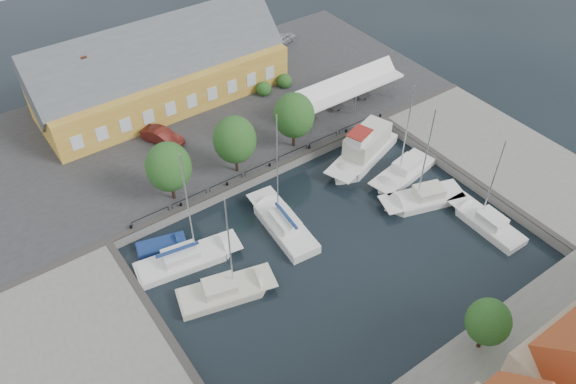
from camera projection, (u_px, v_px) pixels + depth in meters
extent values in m
plane|color=black|center=(326.00, 241.00, 50.62)|extent=(140.00, 140.00, 0.00)
cube|color=#2D2D30|center=(202.00, 117.00, 64.11)|extent=(56.00, 26.00, 1.00)
cube|color=slate|center=(504.00, 159.00, 58.48)|extent=(12.00, 24.00, 1.00)
cube|color=#383533|center=(263.00, 172.00, 56.10)|extent=(56.00, 0.60, 0.12)
cube|color=#383533|center=(172.00, 341.00, 41.74)|extent=(0.60, 24.00, 0.12)
cube|color=#383533|center=(468.00, 175.00, 55.67)|extent=(0.60, 24.00, 0.12)
cylinder|color=black|center=(131.00, 227.00, 50.21)|extent=(0.24, 0.24, 0.40)
cylinder|color=black|center=(181.00, 205.00, 52.34)|extent=(0.24, 0.24, 0.40)
cylinder|color=black|center=(227.00, 184.00, 54.48)|extent=(0.24, 0.24, 0.40)
cylinder|color=black|center=(270.00, 165.00, 56.61)|extent=(0.24, 0.24, 0.40)
cylinder|color=black|center=(309.00, 148.00, 58.75)|extent=(0.24, 0.24, 0.40)
cylinder|color=black|center=(346.00, 131.00, 60.89)|extent=(0.24, 0.24, 0.40)
cylinder|color=black|center=(380.00, 116.00, 63.02)|extent=(0.24, 0.24, 0.40)
cube|color=#BF832E|center=(163.00, 82.00, 64.41)|extent=(28.00, 10.00, 4.50)
cube|color=#474C51|center=(158.00, 55.00, 62.05)|extent=(28.56, 7.60, 7.60)
cube|color=#BF832E|center=(61.00, 90.00, 64.08)|extent=(6.00, 6.00, 3.50)
cube|color=brown|center=(84.00, 61.00, 57.38)|extent=(0.60, 0.60, 1.20)
cube|color=white|center=(346.00, 87.00, 62.82)|extent=(14.00, 4.00, 0.25)
cylinder|color=silver|center=(313.00, 123.00, 60.09)|extent=(0.10, 0.10, 2.70)
cylinder|color=silver|center=(293.00, 107.00, 62.25)|extent=(0.10, 0.10, 2.70)
cylinder|color=silver|center=(355.00, 104.00, 62.65)|extent=(0.10, 0.10, 2.70)
cylinder|color=silver|center=(335.00, 90.00, 64.82)|extent=(0.10, 0.10, 2.70)
cylinder|color=silver|center=(395.00, 88.00, 65.22)|extent=(0.10, 0.10, 2.70)
cylinder|color=silver|center=(374.00, 75.00, 67.38)|extent=(0.10, 0.10, 2.70)
cylinder|color=black|center=(173.00, 190.00, 52.61)|extent=(0.30, 0.30, 2.10)
ellipsoid|color=#224D1B|center=(169.00, 167.00, 50.70)|extent=(4.20, 4.20, 4.83)
cylinder|color=black|center=(237.00, 163.00, 55.60)|extent=(0.30, 0.30, 2.10)
ellipsoid|color=#224D1B|center=(235.00, 140.00, 53.69)|extent=(4.20, 4.20, 4.83)
cylinder|color=black|center=(294.00, 138.00, 58.59)|extent=(0.30, 0.30, 2.10)
ellipsoid|color=#224D1B|center=(294.00, 115.00, 56.68)|extent=(4.20, 4.20, 4.83)
imported|color=#B9BDC2|center=(283.00, 38.00, 75.55)|extent=(4.37, 2.77, 1.39)
imported|color=#581814|center=(162.00, 136.00, 59.22)|extent=(3.57, 5.03, 1.58)
cube|color=white|center=(286.00, 231.00, 51.31)|extent=(3.46, 7.68, 1.50)
cube|color=white|center=(281.00, 219.00, 51.37)|extent=(3.48, 9.16, 0.08)
cube|color=white|center=(285.00, 220.00, 50.59)|extent=(2.16, 3.14, 0.90)
cylinder|color=silver|center=(277.00, 169.00, 47.98)|extent=(0.12, 0.12, 11.19)
cube|color=navy|center=(286.00, 216.00, 49.96)|extent=(0.56, 3.73, 0.22)
cube|color=white|center=(365.00, 155.00, 59.57)|extent=(8.83, 5.59, 1.80)
cube|color=white|center=(361.00, 153.00, 58.32)|extent=(10.36, 6.00, 0.08)
cube|color=beige|center=(367.00, 140.00, 58.22)|extent=(6.23, 4.32, 2.20)
cube|color=white|center=(359.00, 138.00, 56.16)|extent=(2.70, 2.34, 1.20)
cube|color=maroon|center=(360.00, 133.00, 55.73)|extent=(2.93, 2.50, 0.10)
cube|color=white|center=(406.00, 172.00, 57.56)|extent=(6.96, 3.90, 1.30)
cube|color=white|center=(402.00, 171.00, 56.67)|extent=(8.23, 4.03, 0.08)
cube|color=white|center=(407.00, 165.00, 56.70)|extent=(2.92, 2.32, 0.90)
cylinder|color=silver|center=(406.00, 132.00, 52.97)|extent=(0.12, 0.12, 10.26)
cube|color=white|center=(429.00, 200.00, 54.53)|extent=(7.32, 4.74, 1.30)
cube|color=white|center=(422.00, 196.00, 53.88)|extent=(8.57, 5.04, 0.08)
cube|color=beige|center=(429.00, 191.00, 53.72)|extent=(3.16, 2.65, 0.90)
cylinder|color=silver|center=(426.00, 157.00, 50.35)|extent=(0.12, 0.12, 10.17)
cube|color=white|center=(490.00, 229.00, 51.64)|extent=(2.57, 6.29, 1.30)
cube|color=white|center=(485.00, 219.00, 51.65)|extent=(2.49, 7.54, 0.08)
cube|color=white|center=(492.00, 219.00, 50.96)|extent=(1.73, 2.53, 0.90)
cylinder|color=silver|center=(493.00, 181.00, 49.01)|extent=(0.12, 0.12, 8.74)
cube|color=white|center=(180.00, 264.00, 48.52)|extent=(7.86, 3.88, 1.30)
cube|color=white|center=(190.00, 255.00, 48.36)|extent=(9.33, 4.01, 0.08)
cube|color=white|center=(181.00, 255.00, 47.80)|extent=(3.27, 2.30, 0.90)
cylinder|color=silver|center=(188.00, 208.00, 44.86)|extent=(0.12, 0.12, 10.98)
cube|color=navy|center=(177.00, 250.00, 47.24)|extent=(3.75, 0.81, 0.22)
cube|color=beige|center=(219.00, 296.00, 46.04)|extent=(7.06, 4.37, 1.30)
cube|color=beige|center=(228.00, 288.00, 45.80)|extent=(8.30, 4.59, 0.08)
cube|color=beige|center=(220.00, 287.00, 45.31)|extent=(3.02, 2.52, 0.90)
cylinder|color=silver|center=(229.00, 246.00, 42.63)|extent=(0.12, 0.12, 9.84)
cube|color=navy|center=(157.00, 248.00, 49.92)|extent=(3.91, 2.65, 0.80)
cube|color=navy|center=(161.00, 243.00, 49.74)|extent=(4.58, 2.77, 0.08)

